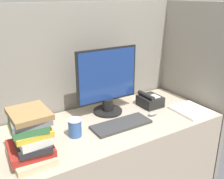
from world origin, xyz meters
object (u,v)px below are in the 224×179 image
object	(u,v)px
monitor	(107,84)
keyboard	(121,124)
coffee_cup	(75,128)
book_stack	(30,136)
desk_telephone	(150,101)
mouse	(153,114)

from	to	relation	value
monitor	keyboard	distance (m)	0.33
keyboard	coffee_cup	xyz separation A→B (m)	(-0.33, 0.04, 0.05)
keyboard	book_stack	world-z (taller)	book_stack
desk_telephone	book_stack	bearing A→B (deg)	-168.10
mouse	coffee_cup	bearing A→B (deg)	177.08
mouse	coffee_cup	world-z (taller)	coffee_cup
desk_telephone	mouse	bearing A→B (deg)	-122.35
coffee_cup	book_stack	world-z (taller)	book_stack
monitor	keyboard	xyz separation A→B (m)	(-0.04, -0.25, -0.22)
mouse	book_stack	world-z (taller)	book_stack
monitor	coffee_cup	bearing A→B (deg)	-151.25
monitor	mouse	world-z (taller)	monitor
book_stack	desk_telephone	bearing A→B (deg)	11.90
keyboard	book_stack	size ratio (longest dim) A/B	1.46
coffee_cup	book_stack	size ratio (longest dim) A/B	0.41
mouse	coffee_cup	size ratio (longest dim) A/B	0.61
keyboard	mouse	size ratio (longest dim) A/B	5.82
book_stack	desk_telephone	size ratio (longest dim) A/B	1.64
book_stack	desk_telephone	distance (m)	1.06
mouse	book_stack	distance (m)	0.95
monitor	desk_telephone	size ratio (longest dim) A/B	2.83
mouse	keyboard	bearing A→B (deg)	-177.83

